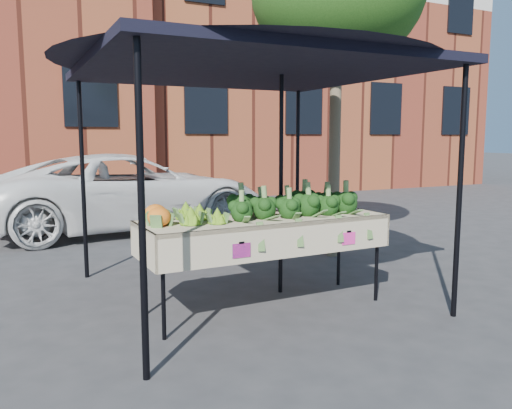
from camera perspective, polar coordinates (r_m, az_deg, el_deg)
name	(u,v)px	position (r m, az deg, el deg)	size (l,w,h in m)	color
ground	(269,302)	(5.31, 1.41, -10.77)	(90.00, 90.00, 0.00)	#2F2F31
table	(265,263)	(5.02, 1.00, -6.50)	(2.42, 0.86, 0.90)	#C4B29A
canopy	(248,166)	(5.32, -0.94, 4.31)	(3.16, 3.16, 2.74)	black
broccoli_heap	(289,201)	(5.06, 3.67, 0.40)	(1.39, 0.59, 0.28)	#0F3512
romanesco_cluster	(198,210)	(4.69, -6.44, -0.60)	(0.45, 0.59, 0.22)	#7CA520
cauliflower_pair	(157,213)	(4.61, -10.90, -0.96)	(0.25, 0.45, 0.19)	orange
vehicle	(126,91)	(9.57, -14.25, 12.06)	(2.27, 1.37, 4.93)	white
street_tree	(336,91)	(7.23, 8.84, 12.29)	(2.32, 2.32, 4.56)	#1E4C14
building_right	(283,66)	(19.54, 2.97, 15.07)	(12.00, 8.00, 8.50)	maroon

